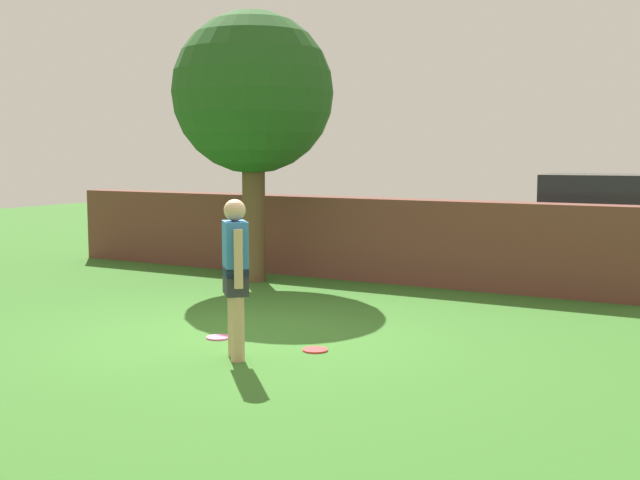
# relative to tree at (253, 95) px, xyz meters

# --- Properties ---
(ground_plane) EXTENTS (40.00, 40.00, 0.00)m
(ground_plane) POSITION_rel_tree_xyz_m (2.20, -3.29, -3.00)
(ground_plane) COLOR #336623
(brick_wall) EXTENTS (10.39, 0.50, 1.35)m
(brick_wall) POSITION_rel_tree_xyz_m (0.70, 1.04, -2.33)
(brick_wall) COLOR brown
(brick_wall) RESTS_ON ground
(tree) EXTENTS (2.57, 2.57, 4.32)m
(tree) POSITION_rel_tree_xyz_m (0.00, 0.00, 0.00)
(tree) COLOR brown
(tree) RESTS_ON ground
(person) EXTENTS (0.41, 0.42, 1.62)m
(person) POSITION_rel_tree_xyz_m (2.59, -4.18, -2.10)
(person) COLOR tan
(person) RESTS_ON ground
(car) EXTENTS (4.34, 2.23, 1.72)m
(car) POSITION_rel_tree_xyz_m (4.84, 3.39, -2.14)
(car) COLOR #B7B7BC
(car) RESTS_ON ground
(frisbee_red) EXTENTS (0.27, 0.27, 0.02)m
(frisbee_red) POSITION_rel_tree_xyz_m (3.13, -3.51, -2.99)
(frisbee_red) COLOR red
(frisbee_red) RESTS_ON ground
(frisbee_pink) EXTENTS (0.27, 0.27, 0.02)m
(frisbee_pink) POSITION_rel_tree_xyz_m (1.90, -3.55, -2.99)
(frisbee_pink) COLOR pink
(frisbee_pink) RESTS_ON ground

